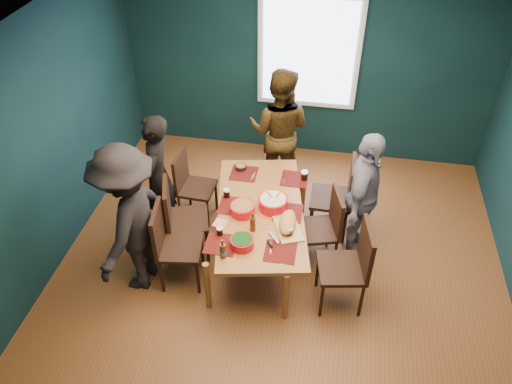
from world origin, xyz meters
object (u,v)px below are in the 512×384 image
person_far_left (158,177)px  bowl_dumpling (273,203)px  chair_left_far (189,181)px  chair_right_near (353,261)px  chair_right_mid (326,223)px  person_near_left (130,221)px  dining_table (260,214)px  person_right (363,197)px  chair_left_mid (179,214)px  person_back (279,131)px  chair_left_near (170,241)px  bowl_salad (242,209)px  chair_right_far (340,192)px  bowl_herbs (242,242)px  cutting_board (287,223)px

person_far_left → bowl_dumpling: 1.38m
chair_left_far → chair_right_near: size_ratio=0.89×
chair_right_mid → person_near_left: (-1.95, -0.66, 0.32)m
dining_table → person_right: size_ratio=1.24×
chair_left_mid → person_near_left: size_ratio=0.57×
chair_right_mid → chair_right_near: chair_right_near is taller
dining_table → person_back: person_back is taller
dining_table → person_right: person_right is taller
chair_left_far → chair_left_mid: chair_left_mid is taller
chair_left_near → chair_right_mid: chair_left_near is taller
chair_right_mid → chair_left_far: bearing=148.4°
person_near_left → bowl_salad: person_near_left is taller
chair_left_mid → chair_right_far: chair_right_far is taller
chair_right_far → bowl_herbs: 1.47m
chair_right_near → person_back: (-1.01, 1.88, 0.24)m
chair_left_far → chair_right_mid: 1.75m
chair_left_far → bowl_salad: 1.02m
person_right → bowl_herbs: size_ratio=6.65×
person_right → bowl_herbs: person_right is taller
chair_right_near → cutting_board: 0.76m
chair_left_far → person_back: (0.97, 0.84, 0.31)m
chair_left_mid → dining_table: bearing=-10.5°
chair_left_far → chair_right_far: chair_right_far is taller
chair_left_near → bowl_salad: size_ratio=3.76×
chair_right_mid → person_right: bearing=15.6°
cutting_board → chair_right_far: bearing=34.8°
person_far_left → bowl_salad: bearing=68.9°
chair_left_near → person_far_left: (-0.37, 0.78, 0.20)m
chair_right_far → bowl_salad: 1.22m
dining_table → chair_right_mid: size_ratio=2.08×
chair_left_near → person_far_left: size_ratio=0.64×
person_right → bowl_dumpling: 0.99m
chair_left_near → chair_right_far: size_ratio=0.97×
dining_table → chair_left_near: bearing=-159.6°
chair_right_mid → person_near_left: bearing=-177.4°
bowl_herbs → chair_right_far: bearing=50.7°
chair_right_near → chair_left_mid: bearing=158.1°
person_far_left → bowl_herbs: (1.15, -0.83, -0.03)m
chair_left_far → person_near_left: person_near_left is taller
bowl_herbs → chair_right_mid: bearing=38.5°
bowl_salad → chair_left_mid: bearing=-178.5°
person_far_left → person_near_left: person_near_left is taller
chair_right_far → person_far_left: bearing=-171.2°
chair_left_mid → person_back: person_back is taller
chair_left_far → chair_left_mid: bearing=-81.5°
chair_left_far → person_right: (2.05, -0.24, 0.26)m
bowl_herbs → cutting_board: bearing=40.2°
chair_right_mid → person_far_left: size_ratio=0.60×
chair_left_far → bowl_dumpling: bowl_dumpling is taller
bowl_dumpling → chair_left_mid: bearing=-171.0°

